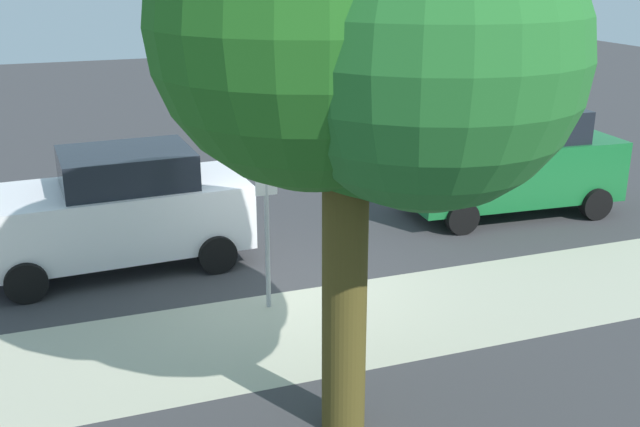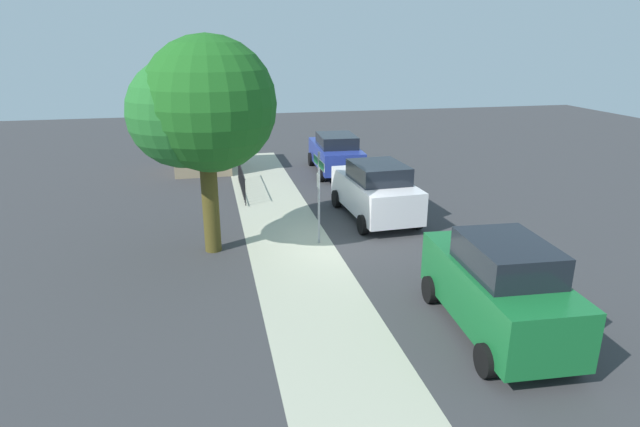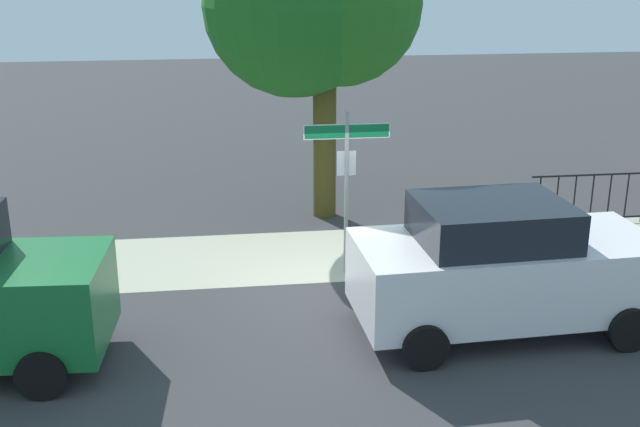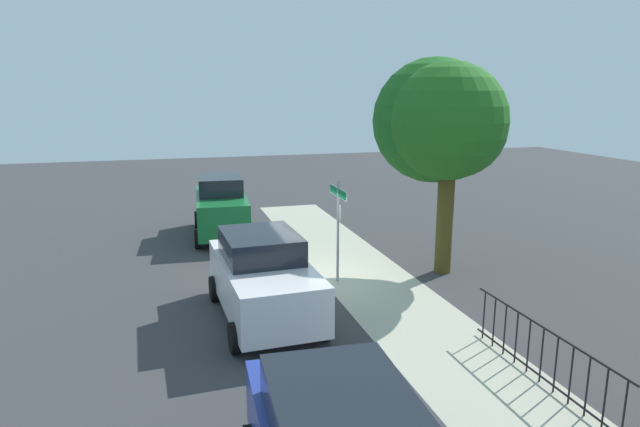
{
  "view_description": "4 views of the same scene",
  "coord_description": "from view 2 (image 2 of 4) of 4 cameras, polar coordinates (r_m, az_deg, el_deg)",
  "views": [
    {
      "loc": [
        3.07,
        10.24,
        4.96
      ],
      "look_at": [
        -0.7,
        -0.17,
        1.17
      ],
      "focal_mm": 42.05,
      "sensor_mm": 36.0,
      "label": 1
    },
    {
      "loc": [
        -14.47,
        3.58,
        5.98
      ],
      "look_at": [
        -0.55,
        0.56,
        1.24
      ],
      "focal_mm": 29.58,
      "sensor_mm": 36.0,
      "label": 2
    },
    {
      "loc": [
        -1.77,
        -12.15,
        5.32
      ],
      "look_at": [
        -0.12,
        0.49,
        1.08
      ],
      "focal_mm": 44.11,
      "sensor_mm": 36.0,
      "label": 3
    },
    {
      "loc": [
        14.13,
        -4.05,
        5.19
      ],
      "look_at": [
        -0.37,
        0.09,
        1.8
      ],
      "focal_mm": 30.86,
      "sensor_mm": 36.0,
      "label": 4
    }
  ],
  "objects": [
    {
      "name": "car_blue",
      "position": [
        24.62,
        1.71,
        6.56
      ],
      "size": [
        4.6,
        2.22,
        1.82
      ],
      "rotation": [
        0.0,
        0.0,
        -0.04
      ],
      "color": "navy",
      "rests_on": "ground_plane"
    },
    {
      "name": "car_green",
      "position": [
        11.69,
        18.7,
        -7.53
      ],
      "size": [
        4.42,
        2.16,
        2.15
      ],
      "rotation": [
        0.0,
        0.0,
        -0.06
      ],
      "color": "#17692F",
      "rests_on": "ground_plane"
    },
    {
      "name": "iron_fence",
      "position": [
        21.67,
        -8.5,
        3.72
      ],
      "size": [
        4.13,
        0.04,
        1.07
      ],
      "color": "black",
      "rests_on": "ground_plane"
    },
    {
      "name": "ground_plane",
      "position": [
        16.06,
        1.52,
        -3.45
      ],
      "size": [
        60.0,
        60.0,
        0.0
      ],
      "primitive_type": "plane",
      "color": "#38383A"
    },
    {
      "name": "sidewalk_strip",
      "position": [
        17.67,
        -4.12,
        -1.41
      ],
      "size": [
        24.0,
        2.6,
        0.0
      ],
      "primitive_type": "cube",
      "color": "#AEAE96",
      "rests_on": "ground_plane"
    },
    {
      "name": "street_sign",
      "position": [
        15.64,
        -0.12,
        3.61
      ],
      "size": [
        1.44,
        0.07,
        2.84
      ],
      "color": "#9EA0A5",
      "rests_on": "ground_plane"
    },
    {
      "name": "car_white",
      "position": [
        18.3,
        6.02,
        2.5
      ],
      "size": [
        4.45,
        2.27,
        1.99
      ],
      "rotation": [
        0.0,
        0.0,
        0.05
      ],
      "color": "silver",
      "rests_on": "ground_plane"
    },
    {
      "name": "shade_tree",
      "position": [
        14.63,
        -12.49,
        11.37
      ],
      "size": [
        4.27,
        3.92,
        6.13
      ],
      "color": "#4C421A",
      "rests_on": "ground_plane"
    },
    {
      "name": "utility_shed",
      "position": [
        25.41,
        -12.68,
        7.7
      ],
      "size": [
        3.06,
        2.91,
        2.84
      ],
      "color": "#998466",
      "rests_on": "ground_plane"
    }
  ]
}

